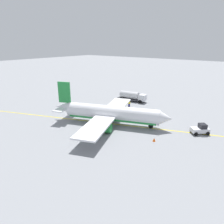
% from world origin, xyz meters
% --- Properties ---
extents(ground_plane, '(400.00, 400.00, 0.00)m').
position_xyz_m(ground_plane, '(0.00, 0.00, 0.00)').
color(ground_plane, gray).
extents(airplane, '(28.19, 28.95, 9.50)m').
position_xyz_m(airplane, '(-0.48, -0.18, 2.57)').
color(airplane, white).
rests_on(airplane, ground).
extents(fuel_tanker, '(9.93, 3.82, 3.15)m').
position_xyz_m(fuel_tanker, '(-7.14, 20.16, 1.72)').
color(fuel_tanker, '#2D2D33').
rests_on(fuel_tanker, ground).
extents(pushback_tug, '(4.06, 4.00, 2.20)m').
position_xyz_m(pushback_tug, '(18.37, 7.16, 1.01)').
color(pushback_tug, silver).
rests_on(pushback_tug, ground).
extents(refueling_worker, '(0.54, 0.62, 1.71)m').
position_xyz_m(refueling_worker, '(-4.58, 14.44, 0.82)').
color(refueling_worker, navy).
rests_on(refueling_worker, ground).
extents(safety_cone_nose, '(0.60, 0.60, 0.67)m').
position_xyz_m(safety_cone_nose, '(12.27, -2.21, 0.34)').
color(safety_cone_nose, '#F2590F').
rests_on(safety_cone_nose, ground).
extents(taxi_line_marking, '(69.21, 26.62, 0.01)m').
position_xyz_m(taxi_line_marking, '(0.00, 0.00, 0.01)').
color(taxi_line_marking, yellow).
rests_on(taxi_line_marking, ground).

